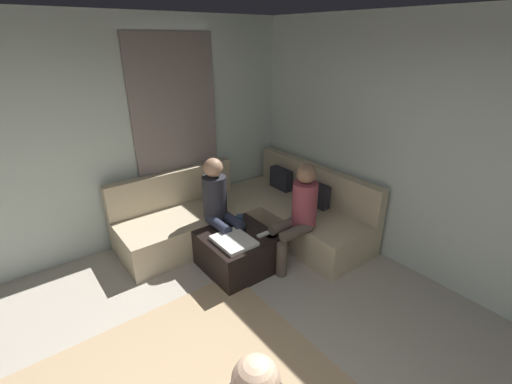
{
  "coord_description": "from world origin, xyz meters",
  "views": [
    {
      "loc": [
        1.21,
        -0.54,
        2.45
      ],
      "look_at": [
        -1.63,
        1.63,
        0.85
      ],
      "focal_mm": 24.6,
      "sensor_mm": 36.0,
      "label": 1
    }
  ],
  "objects_px": {
    "coffee_mug": "(240,219)",
    "person_on_couch_side": "(219,205)",
    "sectional_couch": "(250,216)",
    "game_remote": "(263,234)",
    "person_on_couch_back": "(298,212)",
    "ottoman": "(238,251)"
  },
  "relations": [
    {
      "from": "ottoman",
      "to": "game_remote",
      "type": "distance_m",
      "value": 0.36
    },
    {
      "from": "sectional_couch",
      "to": "person_on_couch_side",
      "type": "distance_m",
      "value": 0.68
    },
    {
      "from": "person_on_couch_side",
      "to": "person_on_couch_back",
      "type": "bearing_deg",
      "value": 131.82
    },
    {
      "from": "game_remote",
      "to": "ottoman",
      "type": "bearing_deg",
      "value": -129.29
    },
    {
      "from": "coffee_mug",
      "to": "game_remote",
      "type": "height_order",
      "value": "coffee_mug"
    },
    {
      "from": "person_on_couch_back",
      "to": "person_on_couch_side",
      "type": "bearing_deg",
      "value": 41.82
    },
    {
      "from": "sectional_couch",
      "to": "person_on_couch_side",
      "type": "relative_size",
      "value": 2.12
    },
    {
      "from": "ottoman",
      "to": "person_on_couch_side",
      "type": "xyz_separation_m",
      "value": [
        -0.35,
        -0.01,
        0.45
      ]
    },
    {
      "from": "coffee_mug",
      "to": "sectional_couch",
      "type": "bearing_deg",
      "value": 127.43
    },
    {
      "from": "coffee_mug",
      "to": "person_on_couch_back",
      "type": "distance_m",
      "value": 0.71
    },
    {
      "from": "sectional_couch",
      "to": "person_on_couch_back",
      "type": "height_order",
      "value": "person_on_couch_back"
    },
    {
      "from": "game_remote",
      "to": "person_on_couch_back",
      "type": "relative_size",
      "value": 0.12
    },
    {
      "from": "sectional_couch",
      "to": "game_remote",
      "type": "relative_size",
      "value": 17.0
    },
    {
      "from": "person_on_couch_back",
      "to": "coffee_mug",
      "type": "bearing_deg",
      "value": 36.88
    },
    {
      "from": "sectional_couch",
      "to": "game_remote",
      "type": "xyz_separation_m",
      "value": [
        0.67,
        -0.32,
        0.15
      ]
    },
    {
      "from": "coffee_mug",
      "to": "person_on_couch_side",
      "type": "bearing_deg",
      "value": -123.24
    },
    {
      "from": "coffee_mug",
      "to": "person_on_couch_back",
      "type": "xyz_separation_m",
      "value": [
        0.55,
        0.41,
        0.19
      ]
    },
    {
      "from": "sectional_couch",
      "to": "person_on_couch_side",
      "type": "bearing_deg",
      "value": -74.93
    },
    {
      "from": "game_remote",
      "to": "person_on_couch_side",
      "type": "xyz_separation_m",
      "value": [
        -0.53,
        -0.23,
        0.23
      ]
    },
    {
      "from": "sectional_couch",
      "to": "person_on_couch_back",
      "type": "distance_m",
      "value": 0.91
    },
    {
      "from": "game_remote",
      "to": "sectional_couch",
      "type": "bearing_deg",
      "value": 154.79
    },
    {
      "from": "person_on_couch_side",
      "to": "coffee_mug",
      "type": "bearing_deg",
      "value": 146.76
    }
  ]
}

